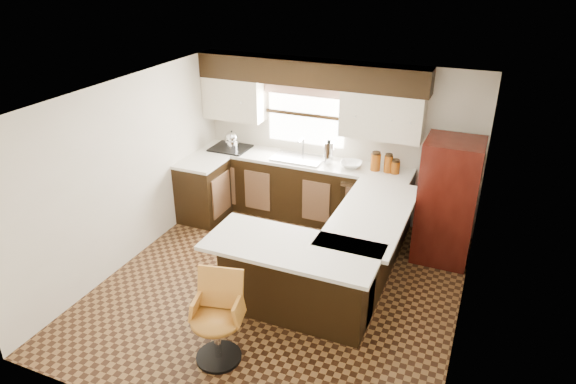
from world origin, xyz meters
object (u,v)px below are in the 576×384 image
at_px(refrigerator, 447,201).
at_px(bar_chair, 216,321).
at_px(peninsula_long, 365,247).
at_px(peninsula_return, 296,280).

height_order(refrigerator, bar_chair, refrigerator).
height_order(peninsula_long, refrigerator, refrigerator).
xyz_separation_m(refrigerator, bar_chair, (-1.80, -2.86, -0.36)).
height_order(peninsula_long, bar_chair, bar_chair).
bearing_deg(peninsula_long, bar_chair, -116.65).
xyz_separation_m(peninsula_long, bar_chair, (-0.98, -1.95, 0.03)).
bearing_deg(peninsula_long, refrigerator, 47.82).
distance_m(peninsula_long, bar_chair, 2.19).
distance_m(peninsula_return, refrigerator, 2.35).
distance_m(peninsula_long, refrigerator, 1.28).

